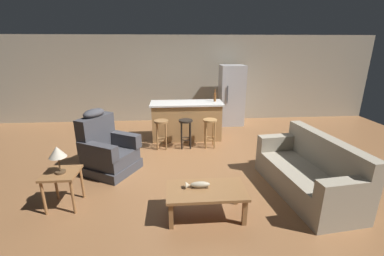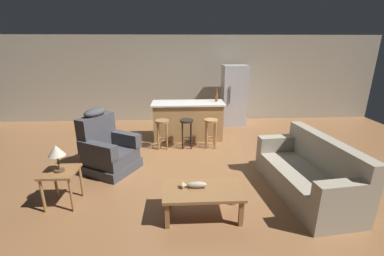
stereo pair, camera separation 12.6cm
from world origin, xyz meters
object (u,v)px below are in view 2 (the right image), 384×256
at_px(table_lamp, 56,152).
at_px(kitchen_island, 188,121).
at_px(end_table, 61,177).
at_px(refrigerator, 234,96).
at_px(couch, 309,175).
at_px(bottle_tall_green, 217,97).
at_px(fish_figurine, 194,185).
at_px(bar_stool_left, 162,129).
at_px(bar_stool_middle, 187,128).
at_px(bar_stool_right, 211,128).
at_px(recliner_near_lamp, 107,149).
at_px(coffee_table, 203,193).

distance_m(table_lamp, kitchen_island, 3.46).
relative_size(end_table, kitchen_island, 0.31).
bearing_deg(refrigerator, kitchen_island, -139.52).
distance_m(couch, refrigerator, 3.96).
height_order(couch, refrigerator, refrigerator).
bearing_deg(table_lamp, bottle_tall_green, 46.92).
relative_size(couch, bottle_tall_green, 6.53).
bearing_deg(refrigerator, fish_figurine, -108.25).
bearing_deg(fish_figurine, refrigerator, 71.75).
xyz_separation_m(table_lamp, bar_stool_left, (1.36, 2.18, -0.40)).
bearing_deg(bar_stool_middle, table_lamp, -131.38).
distance_m(bar_stool_left, refrigerator, 2.76).
bearing_deg(couch, table_lamp, -4.91).
xyz_separation_m(kitchen_island, bar_stool_right, (0.51, -0.63, -0.01)).
distance_m(bar_stool_middle, refrigerator, 2.38).
distance_m(end_table, bar_stool_middle, 2.90).
bearing_deg(bottle_tall_green, recliner_near_lamp, -143.10).
bearing_deg(refrigerator, recliner_near_lamp, -136.35).
bearing_deg(bottle_tall_green, bar_stool_left, -152.18).
height_order(couch, table_lamp, table_lamp).
distance_m(bar_stool_left, bottle_tall_green, 1.63).
relative_size(fish_figurine, bottle_tall_green, 1.12).
bearing_deg(end_table, refrigerator, 49.66).
relative_size(end_table, bar_stool_middle, 0.82).
bearing_deg(end_table, couch, 1.32).
relative_size(couch, table_lamp, 4.84).
bearing_deg(bar_stool_left, bottle_tall_green, 27.82).
distance_m(end_table, bottle_tall_green, 3.99).
height_order(kitchen_island, bar_stool_middle, kitchen_island).
bearing_deg(bottle_tall_green, table_lamp, -133.08).
xyz_separation_m(table_lamp, refrigerator, (3.38, 4.01, 0.01)).
relative_size(bar_stool_middle, refrigerator, 0.39).
distance_m(coffee_table, end_table, 2.12).
xyz_separation_m(couch, bottle_tall_green, (-1.11, 2.78, 0.72)).
bearing_deg(recliner_near_lamp, couch, 12.52).
bearing_deg(end_table, table_lamp, -67.41).
xyz_separation_m(recliner_near_lamp, end_table, (-0.38, -1.12, 0.04)).
xyz_separation_m(coffee_table, table_lamp, (-2.07, 0.37, 0.50)).
height_order(end_table, bar_stool_right, bar_stool_right).
distance_m(coffee_table, fish_figurine, 0.16).
bearing_deg(table_lamp, bar_stool_middle, 48.62).
relative_size(end_table, bar_stool_left, 0.82).
bearing_deg(coffee_table, kitchen_island, 91.71).
bearing_deg(recliner_near_lamp, coffee_table, -12.34).
xyz_separation_m(fish_figurine, end_table, (-1.96, 0.34, -0.00)).
height_order(recliner_near_lamp, kitchen_island, recliner_near_lamp).
relative_size(recliner_near_lamp, end_table, 2.14).
distance_m(couch, bar_stool_middle, 2.81).
distance_m(couch, bar_stool_left, 3.21).
height_order(coffee_table, refrigerator, refrigerator).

